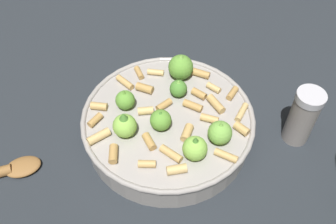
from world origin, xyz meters
name	(u,v)px	position (x,y,z in m)	size (l,w,h in m)	color
ground_plane	(168,134)	(0.00, 0.00, 0.00)	(2.40, 2.40, 0.00)	#23282D
cooking_pan	(168,123)	(0.00, 0.00, 0.03)	(0.26, 0.26, 0.09)	#9E9993
pepper_shaker	(303,117)	(0.09, -0.18, 0.05)	(0.04, 0.04, 0.10)	gray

